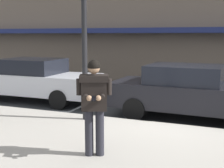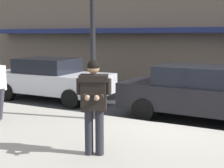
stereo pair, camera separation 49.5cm
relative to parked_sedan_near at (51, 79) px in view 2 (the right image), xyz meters
name	(u,v)px [view 2 (the right image)]	position (x,y,z in m)	size (l,w,h in m)	color
ground_plane	(178,128)	(5.16, -1.44, -0.79)	(80.00, 80.00, 0.00)	#2B2D30
curb_paint_line	(218,132)	(6.16, -1.39, -0.79)	(28.00, 0.12, 0.01)	silver
parked_sedan_near	(51,79)	(0.00, 0.00, 0.00)	(4.50, 1.94, 1.54)	silver
parked_sedan_mid	(200,93)	(5.51, -0.42, 0.00)	(4.57, 2.06, 1.54)	black
man_texting_on_phone	(94,97)	(4.32, -4.32, 0.46)	(0.61, 0.65, 1.81)	#23232B
street_lamp_post	(93,5)	(3.01, -2.09, 2.35)	(0.36, 0.36, 4.88)	black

